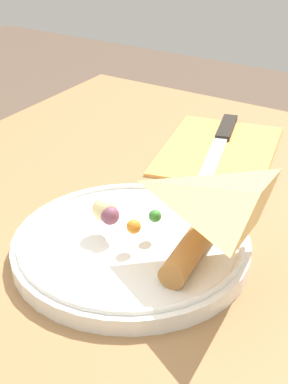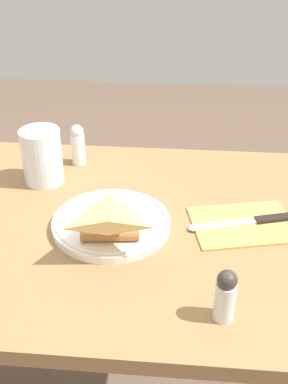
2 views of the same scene
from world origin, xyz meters
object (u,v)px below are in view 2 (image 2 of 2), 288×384
object	(u,v)px
dining_table	(79,270)
pepper_shaker	(225,295)
milk_glass	(42,157)
plate_pizza	(111,222)
salt_shaker	(78,144)
butter_knife	(249,221)
napkin_folded	(243,224)

from	to	relation	value
dining_table	pepper_shaker	world-z (taller)	pepper_shaker
milk_glass	plate_pizza	bearing A→B (deg)	136.46
salt_shaker	butter_knife	bearing A→B (deg)	149.98
butter_knife	pepper_shaker	size ratio (longest dim) A/B	2.36
plate_pizza	pepper_shaker	bearing A→B (deg)	133.42
dining_table	pepper_shaker	size ratio (longest dim) A/B	11.42
butter_knife	pepper_shaker	world-z (taller)	pepper_shaker
plate_pizza	salt_shaker	world-z (taller)	salt_shaker
pepper_shaker	plate_pizza	bearing A→B (deg)	-46.58
plate_pizza	milk_glass	bearing A→B (deg)	-43.54
napkin_folded	dining_table	bearing A→B (deg)	1.68
butter_knife	salt_shaker	world-z (taller)	salt_shaker
salt_shaker	pepper_shaker	distance (m)	0.56
napkin_folded	pepper_shaker	size ratio (longest dim) A/B	2.46
milk_glass	napkin_folded	size ratio (longest dim) A/B	0.55
dining_table	napkin_folded	distance (m)	0.36
dining_table	butter_knife	world-z (taller)	butter_knife
dining_table	plate_pizza	xyz separation A→B (m)	(-0.08, 0.02, 0.14)
dining_table	napkin_folded	world-z (taller)	napkin_folded
pepper_shaker	dining_table	bearing A→B (deg)	-40.16
plate_pizza	milk_glass	distance (m)	0.25
salt_shaker	milk_glass	bearing A→B (deg)	55.41
napkin_folded	salt_shaker	size ratio (longest dim) A/B	2.24
pepper_shaker	butter_knife	bearing A→B (deg)	-104.14
napkin_folded	butter_knife	bearing A→B (deg)	-163.96
dining_table	plate_pizza	world-z (taller)	plate_pizza
dining_table	butter_knife	distance (m)	0.37
milk_glass	salt_shaker	bearing A→B (deg)	-124.59
milk_glass	napkin_folded	world-z (taller)	milk_glass
dining_table	milk_glass	distance (m)	0.26
plate_pizza	butter_knife	world-z (taller)	plate_pizza
milk_glass	salt_shaker	distance (m)	0.11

